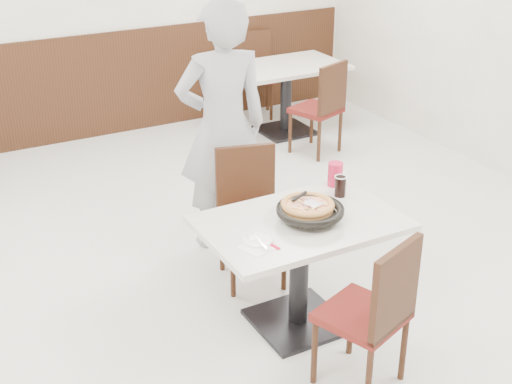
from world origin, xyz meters
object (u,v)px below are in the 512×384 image
red_cup (335,174)px  bg_table_right (286,99)px  bg_chair_right_near (316,107)px  chair_near (362,312)px  diner_person (222,127)px  main_table (299,273)px  chair_far (252,220)px  side_plate (258,240)px  pizza (307,207)px  cola_glass (340,187)px  bg_chair_right_far (254,76)px  pizza_pan (310,214)px

red_cup → bg_table_right: size_ratio=0.13×
red_cup → bg_chair_right_near: 2.48m
chair_near → diner_person: 1.91m
red_cup → diner_person: diner_person is taller
main_table → diner_person: size_ratio=0.64×
chair_far → side_plate: size_ratio=5.52×
pizza → bg_table_right: size_ratio=0.26×
cola_glass → bg_table_right: 3.24m
diner_person → main_table: bearing=96.2°
main_table → chair_near: 0.65m
side_plate → diner_person: size_ratio=0.09×
main_table → red_cup: bearing=34.4°
pizza → bg_chair_right_near: (1.65, 2.41, -0.34)m
chair_near → bg_table_right: bearing=44.9°
side_plate → cola_glass: 0.81m
cola_glass → bg_chair_right_near: bg_chair_right_near is taller
chair_far → side_plate: chair_far is taller
diner_person → bg_chair_right_far: 3.04m
cola_glass → chair_near: bearing=-116.1°
chair_near → diner_person: size_ratio=0.50×
pizza → bg_chair_right_near: bearing=55.6°
cola_glass → bg_table_right: bearing=65.2°
bg_chair_right_far → cola_glass: bearing=93.2°
pizza → side_plate: bearing=-162.2°
chair_near → red_cup: (0.46, 0.96, 0.35)m
chair_near → chair_far: 1.25m
main_table → red_cup: (0.47, 0.32, 0.45)m
bg_chair_right_far → bg_table_right: bearing=116.9°
main_table → bg_table_right: bearing=60.4°
pizza_pan → bg_table_right: (1.70, 3.12, -0.42)m
chair_far → side_plate: 0.85m
main_table → diner_person: (0.08, 1.21, 0.57)m
main_table → cola_glass: 0.62m
bg_table_right → bg_chair_right_near: size_ratio=1.26×
main_table → cola_glass: (0.40, 0.17, 0.44)m
diner_person → pizza_pan: bearing=98.5°
diner_person → bg_chair_right_far: (1.64, 2.52, -0.47)m
red_cup → bg_table_right: 3.08m
chair_far → pizza_pan: bearing=108.8°
main_table → bg_chair_right_near: (1.71, 2.44, 0.10)m
side_plate → main_table: bearing=16.9°
pizza → diner_person: bearing=89.4°
chair_near → bg_table_right: 4.12m
pizza → bg_chair_right_near: 2.94m
pizza → cola_glass: bearing=22.6°
pizza → side_plate: size_ratio=1.83×
chair_far → bg_table_right: (1.76, 2.48, -0.10)m
chair_far → bg_chair_right_near: (1.72, 1.83, 0.00)m
main_table → diner_person: 1.34m
chair_near → bg_chair_right_near: 3.52m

